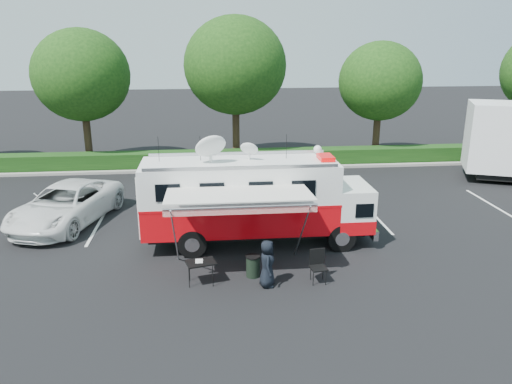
% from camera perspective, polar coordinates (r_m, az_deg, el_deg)
% --- Properties ---
extents(ground_plane, '(120.00, 120.00, 0.00)m').
position_cam_1_polar(ground_plane, '(19.31, 0.15, -5.83)').
color(ground_plane, black).
rests_on(ground_plane, ground).
extents(back_border, '(60.00, 6.14, 8.87)m').
position_cam_1_polar(back_border, '(30.82, -0.18, 12.51)').
color(back_border, '#9E998E').
rests_on(back_border, ground_plane).
extents(stall_lines, '(24.12, 5.50, 0.01)m').
position_cam_1_polar(stall_lines, '(22.05, -1.94, -2.82)').
color(stall_lines, silver).
rests_on(stall_lines, ground_plane).
extents(command_truck, '(8.63, 2.37, 4.14)m').
position_cam_1_polar(command_truck, '(18.68, -0.08, -0.83)').
color(command_truck, black).
rests_on(command_truck, ground_plane).
extents(awning, '(4.71, 2.45, 2.85)m').
position_cam_1_polar(awning, '(16.00, -1.96, -0.63)').
color(awning, silver).
rests_on(awning, ground_plane).
extents(white_suv, '(4.41, 6.53, 1.66)m').
position_cam_1_polar(white_suv, '(22.76, -20.67, -3.33)').
color(white_suv, white).
rests_on(white_suv, ground_plane).
extents(person, '(0.54, 0.79, 1.55)m').
position_cam_1_polar(person, '(16.19, 1.27, -10.66)').
color(person, black).
rests_on(person, ground_plane).
extents(folding_table, '(1.04, 0.85, 0.78)m').
position_cam_1_polar(folding_table, '(16.09, -6.34, -8.07)').
color(folding_table, black).
rests_on(folding_table, ground_plane).
extents(folding_chair, '(0.57, 0.60, 1.07)m').
position_cam_1_polar(folding_chair, '(16.34, 7.07, -8.01)').
color(folding_chair, black).
rests_on(folding_chair, ground_plane).
extents(trash_bin, '(0.49, 0.49, 0.73)m').
position_cam_1_polar(trash_bin, '(16.62, -0.35, -8.45)').
color(trash_bin, black).
rests_on(trash_bin, ground_plane).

